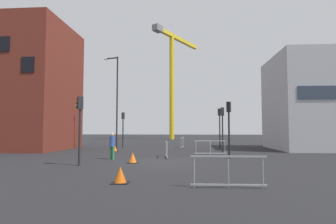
{
  "coord_description": "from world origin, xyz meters",
  "views": [
    {
      "loc": [
        1.65,
        -16.83,
        1.98
      ],
      "look_at": [
        0.0,
        5.07,
        3.32
      ],
      "focal_mm": 29.64,
      "sensor_mm": 36.0,
      "label": 1
    }
  ],
  "objects_px": {
    "traffic_light_island": "(220,122)",
    "traffic_light_median": "(222,122)",
    "traffic_light_corner": "(80,119)",
    "streetlamp_tall": "(116,96)",
    "traffic_cone_on_verge": "(115,149)",
    "traffic_cone_orange": "(133,158)",
    "construction_crane": "(173,69)",
    "traffic_light_verge": "(229,120)",
    "traffic_light_crosswalk": "(123,124)",
    "pedestrian_walking": "(112,144)",
    "traffic_cone_by_barrier": "(120,175)"
  },
  "relations": [
    {
      "from": "traffic_cone_orange",
      "to": "pedestrian_walking",
      "type": "bearing_deg",
      "value": 133.62
    },
    {
      "from": "streetlamp_tall",
      "to": "traffic_cone_on_verge",
      "type": "distance_m",
      "value": 5.23
    },
    {
      "from": "traffic_light_verge",
      "to": "traffic_light_crosswalk",
      "type": "distance_m",
      "value": 14.02
    },
    {
      "from": "traffic_light_verge",
      "to": "traffic_light_corner",
      "type": "bearing_deg",
      "value": -153.0
    },
    {
      "from": "pedestrian_walking",
      "to": "traffic_light_crosswalk",
      "type": "bearing_deg",
      "value": 100.11
    },
    {
      "from": "traffic_light_island",
      "to": "traffic_cone_orange",
      "type": "bearing_deg",
      "value": -117.96
    },
    {
      "from": "traffic_light_verge",
      "to": "traffic_light_island",
      "type": "xyz_separation_m",
      "value": [
        0.37,
        8.97,
        0.12
      ]
    },
    {
      "from": "pedestrian_walking",
      "to": "traffic_cone_orange",
      "type": "relative_size",
      "value": 2.78
    },
    {
      "from": "traffic_light_corner",
      "to": "streetlamp_tall",
      "type": "bearing_deg",
      "value": 95.29
    },
    {
      "from": "pedestrian_walking",
      "to": "traffic_light_median",
      "type": "bearing_deg",
      "value": 38.28
    },
    {
      "from": "traffic_light_verge",
      "to": "traffic_light_crosswalk",
      "type": "relative_size",
      "value": 1.02
    },
    {
      "from": "traffic_light_island",
      "to": "traffic_cone_by_barrier",
      "type": "bearing_deg",
      "value": -107.3
    },
    {
      "from": "traffic_light_corner",
      "to": "traffic_cone_orange",
      "type": "xyz_separation_m",
      "value": [
        2.65,
        1.4,
        -2.24
      ]
    },
    {
      "from": "pedestrian_walking",
      "to": "traffic_cone_on_verge",
      "type": "height_order",
      "value": "pedestrian_walking"
    },
    {
      "from": "streetlamp_tall",
      "to": "traffic_light_median",
      "type": "distance_m",
      "value": 10.33
    },
    {
      "from": "traffic_light_median",
      "to": "construction_crane",
      "type": "bearing_deg",
      "value": 101.86
    },
    {
      "from": "traffic_light_crosswalk",
      "to": "pedestrian_walking",
      "type": "distance_m",
      "value": 11.55
    },
    {
      "from": "traffic_light_median",
      "to": "traffic_light_crosswalk",
      "type": "bearing_deg",
      "value": 153.05
    },
    {
      "from": "construction_crane",
      "to": "traffic_cone_on_verge",
      "type": "xyz_separation_m",
      "value": [
        -3.38,
        -28.52,
        -13.34
      ]
    },
    {
      "from": "construction_crane",
      "to": "traffic_light_median",
      "type": "bearing_deg",
      "value": -78.14
    },
    {
      "from": "traffic_cone_by_barrier",
      "to": "traffic_light_verge",
      "type": "bearing_deg",
      "value": 59.83
    },
    {
      "from": "traffic_light_median",
      "to": "traffic_light_verge",
      "type": "height_order",
      "value": "traffic_light_median"
    },
    {
      "from": "traffic_cone_orange",
      "to": "traffic_cone_on_verge",
      "type": "xyz_separation_m",
      "value": [
        -3.2,
        7.99,
        -0.05
      ]
    },
    {
      "from": "traffic_light_corner",
      "to": "traffic_cone_by_barrier",
      "type": "height_order",
      "value": "traffic_light_corner"
    },
    {
      "from": "traffic_light_median",
      "to": "pedestrian_walking",
      "type": "distance_m",
      "value": 10.18
    },
    {
      "from": "traffic_light_island",
      "to": "traffic_light_verge",
      "type": "bearing_deg",
      "value": -92.36
    },
    {
      "from": "construction_crane",
      "to": "traffic_cone_orange",
      "type": "relative_size",
      "value": 33.34
    },
    {
      "from": "pedestrian_walking",
      "to": "traffic_cone_on_verge",
      "type": "relative_size",
      "value": 3.35
    },
    {
      "from": "traffic_cone_orange",
      "to": "traffic_cone_by_barrier",
      "type": "relative_size",
      "value": 1.01
    },
    {
      "from": "traffic_light_island",
      "to": "traffic_light_median",
      "type": "bearing_deg",
      "value": -92.92
    },
    {
      "from": "construction_crane",
      "to": "traffic_cone_orange",
      "type": "height_order",
      "value": "construction_crane"
    },
    {
      "from": "traffic_light_corner",
      "to": "traffic_light_crosswalk",
      "type": "distance_m",
      "value": 14.53
    },
    {
      "from": "traffic_light_corner",
      "to": "pedestrian_walking",
      "type": "height_order",
      "value": "traffic_light_corner"
    },
    {
      "from": "traffic_cone_on_verge",
      "to": "traffic_cone_orange",
      "type": "bearing_deg",
      "value": -68.17
    },
    {
      "from": "traffic_light_verge",
      "to": "streetlamp_tall",
      "type": "bearing_deg",
      "value": 144.71
    },
    {
      "from": "traffic_light_crosswalk",
      "to": "traffic_light_island",
      "type": "bearing_deg",
      "value": -6.29
    },
    {
      "from": "traffic_cone_by_barrier",
      "to": "streetlamp_tall",
      "type": "bearing_deg",
      "value": 105.73
    },
    {
      "from": "traffic_light_verge",
      "to": "traffic_light_crosswalk",
      "type": "xyz_separation_m",
      "value": [
        -9.73,
        10.08,
        -0.05
      ]
    },
    {
      "from": "traffic_cone_by_barrier",
      "to": "traffic_cone_orange",
      "type": "bearing_deg",
      "value": 97.3
    },
    {
      "from": "streetlamp_tall",
      "to": "traffic_light_island",
      "type": "xyz_separation_m",
      "value": [
        10.05,
        2.11,
        -2.4
      ]
    },
    {
      "from": "traffic_light_verge",
      "to": "traffic_cone_on_verge",
      "type": "bearing_deg",
      "value": 151.51
    },
    {
      "from": "traffic_light_crosswalk",
      "to": "traffic_cone_on_verge",
      "type": "relative_size",
      "value": 7.31
    },
    {
      "from": "traffic_light_island",
      "to": "traffic_cone_on_verge",
      "type": "distance_m",
      "value": 10.64
    },
    {
      "from": "traffic_light_verge",
      "to": "traffic_light_island",
      "type": "relative_size",
      "value": 0.95
    },
    {
      "from": "traffic_light_median",
      "to": "traffic_light_island",
      "type": "distance_m",
      "value": 3.93
    },
    {
      "from": "streetlamp_tall",
      "to": "traffic_cone_orange",
      "type": "xyz_separation_m",
      "value": [
        3.7,
        -9.86,
        -4.81
      ]
    },
    {
      "from": "streetlamp_tall",
      "to": "traffic_light_island",
      "type": "height_order",
      "value": "streetlamp_tall"
    },
    {
      "from": "streetlamp_tall",
      "to": "traffic_cone_on_verge",
      "type": "bearing_deg",
      "value": -75.21
    },
    {
      "from": "traffic_light_median",
      "to": "traffic_light_island",
      "type": "xyz_separation_m",
      "value": [
        0.2,
        3.92,
        0.12
      ]
    },
    {
      "from": "streetlamp_tall",
      "to": "traffic_light_corner",
      "type": "bearing_deg",
      "value": -84.71
    }
  ]
}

